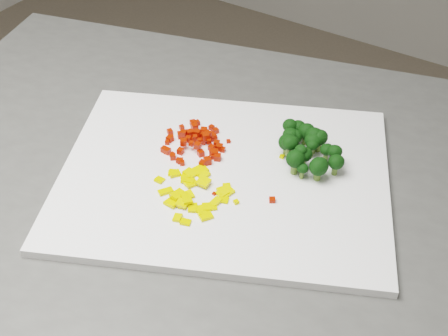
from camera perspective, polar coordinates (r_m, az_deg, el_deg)
The scene contains 129 objects.
cutting_board at distance 0.90m, azimuth 0.00°, elevation -0.78°, with size 0.47×0.36×0.01m, color white.
carrot_pile at distance 0.93m, azimuth -2.66°, elevation 2.78°, with size 0.10×0.10×0.03m, color #C31202, non-canonical shape.
pepper_pile at distance 0.85m, azimuth -2.90°, elevation -2.12°, with size 0.12×0.12×0.02m, color yellow, non-canonical shape.
broccoli_pile at distance 0.90m, azimuth 7.24°, elevation 1.78°, with size 0.12×0.12×0.06m, color black, non-canonical shape.
carrot_cube_0 at distance 0.94m, azimuth -0.67°, elevation 2.25°, with size 0.01×0.01×0.01m, color #C31202.
carrot_cube_1 at distance 0.97m, azimuth -2.72°, elevation 3.79°, with size 0.01×0.01×0.01m, color #C31202.
carrot_cube_2 at distance 0.95m, azimuth -0.88°, elevation 2.77°, with size 0.01×0.01×0.01m, color #C31202.
carrot_cube_3 at distance 0.94m, azimuth -1.51°, elevation 3.10°, with size 0.01×0.01×0.01m, color #C31202.
carrot_cube_4 at distance 0.94m, azimuth -3.14°, elevation 3.22°, with size 0.01×0.01×0.01m, color #C31202.
carrot_cube_5 at distance 0.91m, azimuth -0.60°, elevation 0.99°, with size 0.01×0.01×0.01m, color #C31202.
carrot_cube_6 at distance 0.95m, azimuth -1.36°, elevation 3.06°, with size 0.01×0.01×0.01m, color #C31202.
carrot_cube_7 at distance 0.92m, azimuth -2.98°, elevation 2.25°, with size 0.01×0.01×0.01m, color #C31202.
carrot_cube_8 at distance 0.95m, azimuth -3.40°, elevation 2.78°, with size 0.01×0.01×0.01m, color #C31202.
carrot_cube_9 at distance 0.94m, azimuth -1.69°, elevation 2.89°, with size 0.01×0.01×0.01m, color #C31202.
carrot_cube_10 at distance 0.95m, azimuth -3.33°, elevation 2.77°, with size 0.01×0.01×0.01m, color #C31202.
carrot_cube_11 at distance 0.95m, azimuth -2.47°, elevation 2.86°, with size 0.01×0.01×0.01m, color #C31202.
carrot_cube_12 at distance 0.94m, azimuth -3.10°, elevation 2.58°, with size 0.01×0.01×0.01m, color #C31202.
carrot_cube_13 at distance 0.95m, azimuth -1.04°, elevation 2.85°, with size 0.01×0.01×0.01m, color #C31202.
carrot_cube_14 at distance 0.93m, azimuth -3.73°, elevation 2.37°, with size 0.01×0.01×0.01m, color #C31202.
carrot_cube_15 at distance 0.98m, azimuth -2.49°, elevation 4.15°, with size 0.01×0.01×0.01m, color #C31202.
carrot_cube_16 at distance 0.94m, azimuth -2.16°, elevation 2.41°, with size 0.01×0.01×0.01m, color #C31202.
carrot_cube_17 at distance 0.92m, azimuth -0.99°, elevation 1.44°, with size 0.01×0.01×0.01m, color #C31202.
carrot_cube_18 at distance 0.96m, azimuth -1.65°, elevation 3.29°, with size 0.01×0.01×0.01m, color #C31202.
carrot_cube_19 at distance 0.91m, azimuth -1.70°, elevation 0.64°, with size 0.01×0.01×0.01m, color #C31202.
carrot_cube_20 at distance 0.95m, azimuth -3.98°, elevation 3.03°, with size 0.01×0.01×0.01m, color #C31202.
carrot_cube_21 at distance 0.92m, azimuth -2.43°, elevation 2.06°, with size 0.01×0.01×0.01m, color #C31202.
carrot_cube_22 at distance 0.92m, azimuth -2.14°, elevation 1.37°, with size 0.01×0.01×0.01m, color #C31202.
carrot_cube_23 at distance 0.93m, azimuth -2.28°, elevation 2.52°, with size 0.01×0.01×0.01m, color #C31202.
carrot_cube_24 at distance 0.92m, azimuth -4.00°, elevation 1.54°, with size 0.01×0.01×0.01m, color #C31202.
carrot_cube_25 at distance 0.96m, azimuth -0.77°, elevation 3.42°, with size 0.01×0.01×0.01m, color #C31202.
carrot_cube_26 at distance 0.91m, azimuth -0.53°, elevation 1.04°, with size 0.01×0.01×0.01m, color #C31202.
carrot_cube_27 at distance 0.95m, azimuth -1.85°, elevation 3.04°, with size 0.01×0.01×0.01m, color #C31202.
carrot_cube_28 at distance 0.93m, azimuth -5.21°, elevation 1.55°, with size 0.01×0.01×0.01m, color #C31202.
carrot_cube_29 at distance 0.93m, azimuth -1.39°, elevation 2.49°, with size 0.01×0.01×0.01m, color #C31202.
carrot_cube_30 at distance 0.96m, azimuth -3.15°, elevation 3.22°, with size 0.01×0.01×0.01m, color #C31202.
carrot_cube_31 at distance 0.92m, azimuth -4.69°, elevation 1.03°, with size 0.01×0.01×0.01m, color #C31202.
carrot_cube_32 at distance 0.94m, azimuth -5.22°, elevation 2.36°, with size 0.01×0.01×0.01m, color #C31202.
carrot_cube_33 at distance 0.90m, azimuth -1.52°, elevation 0.65°, with size 0.01×0.01×0.01m, color #C31202.
carrot_cube_34 at distance 0.93m, azimuth -1.15°, elevation 1.84°, with size 0.01×0.01×0.01m, color #C31202.
carrot_cube_35 at distance 0.98m, azimuth -2.87°, elevation 4.14°, with size 0.01×0.01×0.01m, color #C31202.
carrot_cube_36 at distance 0.93m, azimuth -0.11°, elevation 1.69°, with size 0.01×0.01×0.01m, color #C31202.
carrot_cube_37 at distance 0.93m, azimuth -0.43°, elevation 1.90°, with size 0.01×0.01×0.01m, color #C31202.
carrot_cube_38 at distance 0.94m, azimuth -2.59°, elevation 2.54°, with size 0.01×0.01×0.01m, color #C31202.
carrot_cube_39 at distance 0.90m, azimuth -1.97°, elevation 0.42°, with size 0.01×0.01×0.01m, color #C31202.
carrot_cube_40 at distance 0.95m, azimuth -1.04°, elevation 3.04°, with size 0.01×0.01×0.01m, color #C31202.
carrot_cube_41 at distance 0.91m, azimuth -4.00°, elevation 0.65°, with size 0.01×0.01×0.01m, color #C31202.
carrot_cube_42 at distance 0.95m, azimuth -3.11°, elevation 2.88°, with size 0.01×0.01×0.01m, color #C31202.
carrot_cube_43 at distance 0.94m, azimuth -1.92°, elevation 2.45°, with size 0.01×0.01×0.01m, color #C31202.
carrot_cube_44 at distance 0.91m, azimuth -3.84°, elevation 0.47°, with size 0.01×0.01×0.01m, color #C31202.
carrot_cube_45 at distance 0.92m, azimuth -4.74°, elevation 1.21°, with size 0.01×0.01×0.01m, color #C31202.
carrot_cube_46 at distance 0.96m, azimuth -1.86°, elevation 3.40°, with size 0.01×0.01×0.01m, color #C31202.
carrot_cube_47 at distance 0.94m, azimuth -2.46°, elevation 3.31°, with size 0.01×0.01×0.01m, color #C31202.
carrot_cube_48 at distance 0.93m, azimuth -3.94°, elevation 1.56°, with size 0.01×0.01×0.01m, color #C31202.
carrot_cube_49 at distance 0.94m, azimuth -3.28°, elevation 2.70°, with size 0.01×0.01×0.01m, color #C31202.
carrot_cube_50 at distance 0.95m, azimuth -2.90°, elevation 3.25°, with size 0.01×0.01×0.01m, color #C31202.
carrot_cube_51 at distance 0.94m, azimuth -3.73°, elevation 3.18°, with size 0.01×0.01×0.01m, color #C31202.
carrot_cube_52 at distance 0.95m, azimuth -2.10°, elevation 3.09°, with size 0.01×0.01×0.01m, color #C31202.
carrot_cube_53 at distance 0.95m, azimuth -4.85°, elevation 2.75°, with size 0.01×0.01×0.01m, color #C31202.
carrot_cube_54 at distance 0.94m, azimuth -3.27°, elevation 2.62°, with size 0.01×0.01×0.01m, color #C31202.
carrot_cube_55 at distance 0.97m, azimuth -3.89°, elevation 3.73°, with size 0.01×0.01×0.01m, color #C31202.
carrot_cube_56 at distance 0.96m, azimuth -4.98°, elevation 3.33°, with size 0.01×0.01×0.01m, color #C31202.
carrot_cube_57 at distance 0.95m, azimuth -5.00°, elevation 2.67°, with size 0.01×0.01×0.01m, color #C31202.
carrot_cube_58 at distance 0.94m, azimuth -2.47°, elevation 3.23°, with size 0.01×0.01×0.01m, color #C31202.
carrot_cube_59 at distance 0.91m, azimuth -1.00°, elevation 1.07°, with size 0.01×0.01×0.01m, color #C31202.
carrot_cube_60 at distance 0.93m, azimuth -5.48°, elevation 1.70°, with size 0.01×0.01×0.01m, color #C31202.
carrot_cube_61 at distance 0.92m, azimuth -0.86°, elevation 1.32°, with size 0.01×0.01×0.01m, color #C31202.
carrot_cube_62 at distance 0.91m, azimuth -4.16°, elevation 0.69°, with size 0.01×0.01×0.01m, color #C31202.
carrot_cube_63 at distance 0.94m, azimuth -2.67°, elevation 2.81°, with size 0.01×0.01×0.01m, color #C31202.
carrot_cube_64 at distance 0.96m, azimuth -1.62°, elevation 3.20°, with size 0.01×0.01×0.01m, color #C31202.
carrot_cube_65 at distance 0.97m, azimuth -1.15°, elevation 3.72°, with size 0.01×0.01×0.01m, color #C31202.
pepper_chunk_0 at distance 0.84m, azimuth -0.76°, elevation -3.12°, with size 0.02×0.01×0.00m, color yellow.
pepper_chunk_1 at distance 0.85m, azimuth -4.82°, elevation -3.19°, with size 0.02×0.01×0.00m, color yellow.
pepper_chunk_2 at distance 0.88m, azimuth -5.91°, elevation -1.09°, with size 0.01×0.01×0.00m, color yellow.
pepper_chunk_3 at distance 0.86m, azimuth 0.28°, elevation -2.17°, with size 0.02×0.02×0.00m, color yellow.
pepper_chunk_4 at distance 0.89m, azimuth -4.54°, elevation -0.50°, with size 0.01×0.02×0.00m, color yellow.
pepper_chunk_5 at distance 0.83m, azimuth -2.15°, elevation -3.90°, with size 0.02×0.01×0.00m, color yellow.
pepper_chunk_6 at distance 0.86m, azimuth -3.41°, elevation -2.52°, with size 0.02×0.01×0.00m, color yellow.
pepper_chunk_7 at distance 0.86m, azimuth -0.18°, elevation -2.12°, with size 0.01×0.01×0.00m, color yellow.
pepper_chunk_8 at distance 0.83m, azimuth -1.66°, elevation -4.43°, with size 0.01×0.02×0.00m, color yellow.
pepper_chunk_9 at distance 0.83m, azimuth -4.27°, elevation -4.56°, with size 0.01×0.01×0.00m, color yellow.
pepper_chunk_10 at distance 0.84m, azimuth -3.75°, elevation -3.25°, with size 0.01×0.02×0.00m, color yellow.
pepper_chunk_11 at distance 0.89m, azimuth -4.63°, elevation -0.44°, with size 0.01×0.01×0.00m, color yellow.
pepper_chunk_12 at distance 0.85m, azimuth -4.23°, elevation -2.43°, with size 0.02×0.01×0.00m, color yellow.
pepper_chunk_13 at distance 0.84m, azimuth -1.34°, elevation -3.56°, with size 0.02×0.01×0.00m, color yellow.
pepper_chunk_14 at distance 0.89m, azimuth -3.13°, elevation -0.50°, with size 0.01×0.02×0.00m, color yellow.
pepper_chunk_15 at distance 0.84m, azimuth -1.57°, elevation -3.69°, with size 0.02×0.01×0.00m, color yellow.
pepper_chunk_16 at distance 0.87m, azimuth 0.27°, elevation -1.78°, with size 0.01×0.01×0.00m, color yellow.
pepper_chunk_17 at distance 0.89m, azimuth -3.46°, elevation -0.71°, with size 0.01×0.01×0.00m, color yellow.
pepper_chunk_18 at distance 0.87m, azimuth -1.88°, elevation -1.26°, with size 0.02×0.02×0.00m, color yellow.
pepper_chunk_19 at distance 0.88m, azimuth -1.80°, elevation -0.69°, with size 0.02×0.01×0.00m, color yellow.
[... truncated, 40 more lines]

